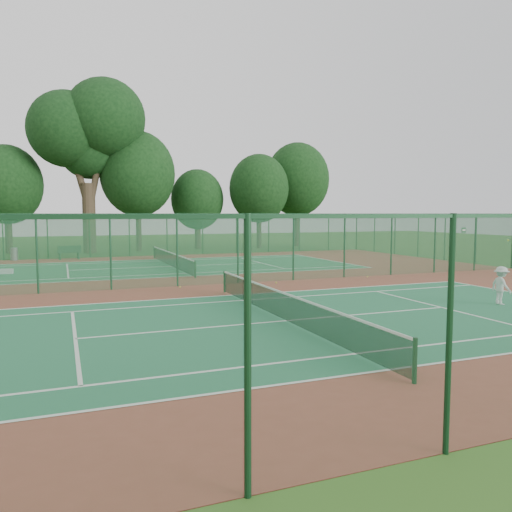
# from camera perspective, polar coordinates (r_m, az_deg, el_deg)

# --- Properties ---
(ground) EXTENTS (120.00, 120.00, 0.00)m
(ground) POSITION_cam_1_polar(r_m,az_deg,el_deg) (24.69, -5.45, -3.29)
(ground) COLOR #2E571B
(ground) RESTS_ON ground
(red_pad) EXTENTS (40.00, 36.00, 0.01)m
(red_pad) POSITION_cam_1_polar(r_m,az_deg,el_deg) (24.69, -5.45, -3.28)
(red_pad) COLOR maroon
(red_pad) RESTS_ON ground
(court_near) EXTENTS (23.77, 10.97, 0.01)m
(court_near) POSITION_cam_1_polar(r_m,az_deg,el_deg) (16.35, 3.29, -7.43)
(court_near) COLOR #206844
(court_near) RESTS_ON red_pad
(court_far) EXTENTS (23.77, 10.97, 0.01)m
(court_far) POSITION_cam_1_polar(r_m,az_deg,el_deg) (33.37, -9.68, -1.19)
(court_far) COLOR #216A3D
(court_far) RESTS_ON red_pad
(fence_north) EXTENTS (40.00, 0.09, 3.50)m
(fence_north) POSITION_cam_1_polar(r_m,az_deg,el_deg) (42.08, -12.19, 2.39)
(fence_north) COLOR #17472A
(fence_north) RESTS_ON ground
(fence_east) EXTENTS (0.09, 36.00, 3.50)m
(fence_east) POSITION_cam_1_polar(r_m,az_deg,el_deg) (35.59, 27.26, 1.53)
(fence_east) COLOR #1B5234
(fence_east) RESTS_ON ground
(fence_divider) EXTENTS (40.00, 0.09, 3.50)m
(fence_divider) POSITION_cam_1_polar(r_m,az_deg,el_deg) (24.50, -5.48, 0.79)
(fence_divider) COLOR #1C5430
(fence_divider) RESTS_ON ground
(tennis_net_near) EXTENTS (0.10, 12.90, 0.97)m
(tennis_net_near) POSITION_cam_1_polar(r_m,az_deg,el_deg) (16.24, 3.30, -5.60)
(tennis_net_near) COLOR #11311B
(tennis_net_near) RESTS_ON ground
(tennis_net_far) EXTENTS (0.10, 12.90, 0.97)m
(tennis_net_far) POSITION_cam_1_polar(r_m,az_deg,el_deg) (33.32, -9.69, -0.28)
(tennis_net_far) COLOR #13341C
(tennis_net_far) RESTS_ON ground
(player_near) EXTENTS (0.65, 1.00, 1.47)m
(player_near) POSITION_cam_1_polar(r_m,az_deg,el_deg) (21.28, 26.22, -3.04)
(player_near) COLOR silver
(player_near) RESTS_ON court_near
(trash_bin) EXTENTS (0.69, 0.69, 0.95)m
(trash_bin) POSITION_cam_1_polar(r_m,az_deg,el_deg) (41.37, -25.92, 0.20)
(trash_bin) COLOR slate
(trash_bin) RESTS_ON red_pad
(bench) EXTENTS (1.76, 0.79, 1.05)m
(bench) POSITION_cam_1_polar(r_m,az_deg,el_deg) (40.51, -20.56, 0.39)
(bench) COLOR black
(bench) RESTS_ON red_pad
(kit_bag) EXTENTS (0.83, 0.45, 0.30)m
(kit_bag) POSITION_cam_1_polar(r_m,az_deg,el_deg) (32.30, -26.70, -1.58)
(kit_bag) COLOR silver
(kit_bag) RESTS_ON red_pad
(stray_ball_a) EXTENTS (0.08, 0.08, 0.08)m
(stray_ball_a) POSITION_cam_1_polar(r_m,az_deg,el_deg) (25.02, 2.33, -3.05)
(stray_ball_a) COLOR #B2C22D
(stray_ball_a) RESTS_ON red_pad
(stray_ball_b) EXTENTS (0.07, 0.07, 0.07)m
(stray_ball_b) POSITION_cam_1_polar(r_m,az_deg,el_deg) (28.07, 12.62, -2.31)
(stray_ball_b) COLOR yellow
(stray_ball_b) RESTS_ON red_pad
(stray_ball_c) EXTENTS (0.07, 0.07, 0.07)m
(stray_ball_c) POSITION_cam_1_polar(r_m,az_deg,el_deg) (23.83, -8.66, -3.52)
(stray_ball_c) COLOR gold
(stray_ball_c) RESTS_ON red_pad
(big_tree) EXTENTS (9.95, 7.29, 15.29)m
(big_tree) POSITION_cam_1_polar(r_m,az_deg,el_deg) (47.25, -18.66, 13.54)
(big_tree) COLOR #392C1F
(big_tree) RESTS_ON ground
(evergreen_row) EXTENTS (39.00, 5.00, 12.00)m
(evergreen_row) POSITION_cam_1_polar(r_m,az_deg,el_deg) (48.43, -12.75, 0.61)
(evergreen_row) COLOR black
(evergreen_row) RESTS_ON ground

